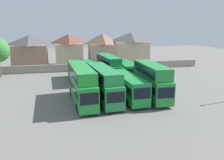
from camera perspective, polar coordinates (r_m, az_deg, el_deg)
The scene contains 14 objects.
ground at distance 51.30m, azimuth -3.84°, elevation 1.10°, with size 140.00×140.00×0.00m, color slate.
depot_boundary_wall at distance 57.07m, azimuth -4.87°, elevation 3.21°, with size 56.00×0.50×1.80m, color gray.
bus_1 at distance 32.86m, azimuth -7.48°, elevation -0.60°, with size 3.00×12.09×5.13m.
bus_2 at distance 33.51m, azimuth -2.20°, elevation -0.52°, with size 3.35×11.94×4.81m.
bus_3 at distance 34.41m, azimuth 3.81°, elevation -1.36°, with size 3.13×11.07×3.56m.
bus_4 at distance 35.14m, azimuth 9.64°, elevation 0.24°, with size 3.01×10.76×5.15m.
bus_5 at distance 46.33m, azimuth -8.71°, elevation 2.21°, with size 2.98×10.83×3.49m.
bus_6 at distance 47.01m, azimuth -5.20°, elevation 2.42°, with size 2.79×10.61×3.44m.
bus_7 at distance 47.38m, azimuth -0.87°, elevation 3.46°, with size 3.13×11.33×4.79m.
bus_8 at distance 48.79m, azimuth 3.47°, elevation 2.74°, with size 3.44×10.80×3.28m.
house_terrace_left at distance 65.10m, azimuth -19.46°, elevation 6.70°, with size 9.21×6.59×8.31m.
house_terrace_centre at distance 65.95m, azimuth -10.53°, elevation 7.39°, with size 7.53×7.43×8.54m.
house_terrace_right at distance 66.48m, azimuth -2.40°, elevation 7.70°, with size 7.65×7.48×8.66m.
house_terrace_far_right at distance 68.11m, azimuth 4.53°, elevation 7.88°, with size 10.26×6.32×8.87m.
Camera 1 is at (-8.13, -31.54, 10.54)m, focal length 37.35 mm.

